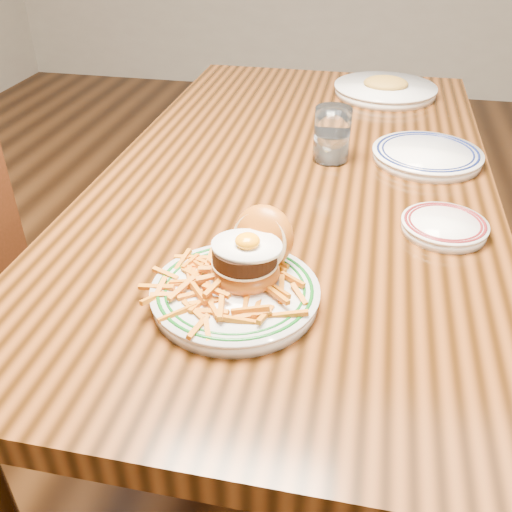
# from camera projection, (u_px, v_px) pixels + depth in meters

# --- Properties ---
(floor) EXTENTS (6.00, 6.00, 0.00)m
(floor) POSITION_uv_depth(u_px,v_px,m) (288.00, 401.00, 1.69)
(floor) COLOR black
(floor) RESTS_ON ground
(table) EXTENTS (0.85, 1.60, 0.75)m
(table) POSITION_uv_depth(u_px,v_px,m) (296.00, 205.00, 1.33)
(table) COLOR black
(table) RESTS_ON floor
(main_plate) EXTENTS (0.26, 0.28, 0.13)m
(main_plate) POSITION_uv_depth(u_px,v_px,m) (240.00, 278.00, 0.88)
(main_plate) COLOR white
(main_plate) RESTS_ON table
(side_plate) EXTENTS (0.16, 0.16, 0.02)m
(side_plate) POSITION_uv_depth(u_px,v_px,m) (444.00, 225.00, 1.05)
(side_plate) COLOR white
(side_plate) RESTS_ON table
(rear_plate) EXTENTS (0.25, 0.25, 0.03)m
(rear_plate) POSITION_uv_depth(u_px,v_px,m) (427.00, 155.00, 1.31)
(rear_plate) COLOR white
(rear_plate) RESTS_ON table
(water_glass) EXTENTS (0.08, 0.08, 0.12)m
(water_glass) POSITION_uv_depth(u_px,v_px,m) (332.00, 138.00, 1.30)
(water_glass) COLOR white
(water_glass) RESTS_ON table
(far_plate) EXTENTS (0.30, 0.30, 0.05)m
(far_plate) POSITION_uv_depth(u_px,v_px,m) (385.00, 89.00, 1.71)
(far_plate) COLOR white
(far_plate) RESTS_ON table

